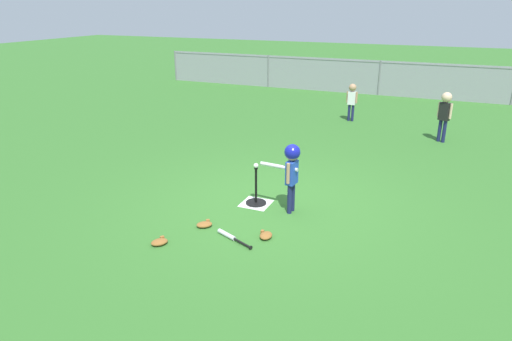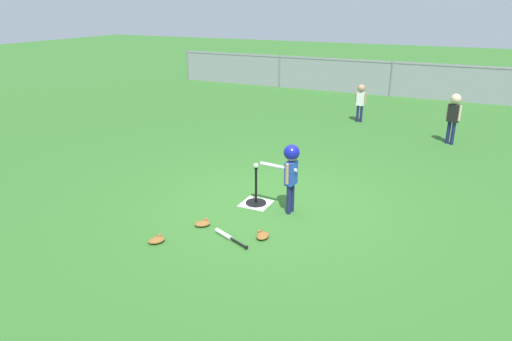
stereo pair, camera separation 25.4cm
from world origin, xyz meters
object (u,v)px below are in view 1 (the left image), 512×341
baseball_on_tee (256,166)px  fielder_near_right (445,110)px  batter_child (291,164)px  batting_tee (256,198)px  glove_by_plate (204,224)px  spare_bat_silver (230,236)px  glove_tossed_aside (160,242)px  glove_near_bats (266,235)px  fielder_deep_left (352,97)px

baseball_on_tee → fielder_near_right: (2.48, 4.73, 0.09)m
batter_child → batting_tee: bearing=173.9°
glove_by_plate → spare_bat_silver: bearing=-18.7°
batting_tee → glove_tossed_aside: size_ratio=2.18×
batter_child → glove_tossed_aside: 2.14m
batting_tee → baseball_on_tee: 0.54m
baseball_on_tee → fielder_near_right: bearing=62.3°
batter_child → spare_bat_silver: size_ratio=1.73×
batting_tee → glove_near_bats: 1.11m
glove_by_plate → batting_tee: bearing=70.6°
baseball_on_tee → glove_by_plate: (-0.35, -1.00, -0.60)m
glove_tossed_aside → fielder_near_right: bearing=64.0°
fielder_near_right → glove_near_bats: bearing=-108.7°
fielder_deep_left → glove_near_bats: 6.83m
fielder_deep_left → spare_bat_silver: size_ratio=1.61×
spare_bat_silver → glove_tossed_aside: 0.92m
batter_child → fielder_near_right: 5.16m
spare_bat_silver → glove_tossed_aside: (-0.77, -0.50, 0.01)m
batting_tee → batter_child: size_ratio=0.56×
baseball_on_tee → batter_child: (0.58, -0.06, 0.12)m
fielder_near_right → spare_bat_silver: 6.39m
glove_tossed_aside → baseball_on_tee: bearing=68.9°
glove_near_bats → baseball_on_tee: bearing=120.1°
batter_child → spare_bat_silver: batter_child is taller
batter_child → spare_bat_silver: 1.39m
fielder_near_right → glove_by_plate: (-2.83, -5.73, -0.69)m
batter_child → glove_tossed_aside: size_ratio=3.88×
batting_tee → glove_tossed_aside: batting_tee is taller
batting_tee → glove_by_plate: bearing=-109.4°
batter_child → glove_near_bats: batter_child is taller
baseball_on_tee → fielder_deep_left: size_ratio=0.08×
baseball_on_tee → glove_by_plate: baseball_on_tee is taller
spare_bat_silver → batting_tee: bearing=96.2°
baseball_on_tee → glove_tossed_aside: size_ratio=0.27×
fielder_near_right → glove_tossed_aside: bearing=-116.0°
glove_tossed_aside → glove_near_bats: bearing=30.7°
baseball_on_tee → glove_near_bats: size_ratio=0.32×
spare_bat_silver → baseball_on_tee: bearing=96.2°
spare_bat_silver → glove_by_plate: (-0.48, 0.16, 0.01)m
spare_bat_silver → glove_tossed_aside: size_ratio=2.24×
batter_child → glove_by_plate: size_ratio=3.90×
glove_by_plate → glove_near_bats: 0.91m
spare_bat_silver → glove_by_plate: glove_by_plate is taller
baseball_on_tee → fielder_deep_left: fielder_deep_left is taller
batting_tee → glove_by_plate: 1.06m
baseball_on_tee → fielder_near_right: fielder_near_right is taller
batter_child → glove_tossed_aside: bearing=-127.4°
baseball_on_tee → batter_child: bearing=-6.1°
baseball_on_tee → glove_by_plate: 1.22m
batting_tee → batter_child: (0.58, -0.06, 0.66)m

